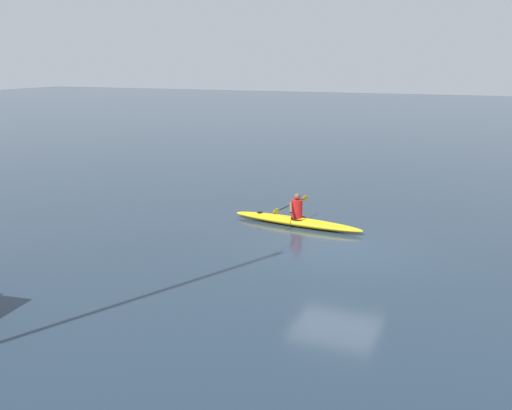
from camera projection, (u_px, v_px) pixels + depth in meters
The scene contains 3 objects.
ground_plane at pixel (339, 248), 16.58m from camera, with size 160.00×160.00×0.00m, color #1E2D3D.
kayak at pixel (296, 221), 18.79m from camera, with size 4.55×1.13×0.27m.
kayaker at pixel (296, 207), 18.68m from camera, with size 0.55×2.46×0.79m.
Camera 1 is at (-3.98, 15.47, 5.18)m, focal length 41.07 mm.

